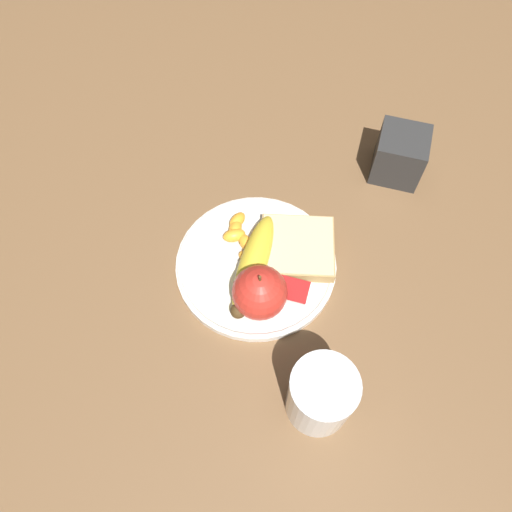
{
  "coord_description": "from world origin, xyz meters",
  "views": [
    {
      "loc": [
        -0.09,
        0.33,
        0.65
      ],
      "look_at": [
        0.0,
        0.0,
        0.03
      ],
      "focal_mm": 35.0,
      "sensor_mm": 36.0,
      "label": 1
    }
  ],
  "objects_px": {
    "juice_glass": "(321,396)",
    "bread_slice": "(297,248)",
    "fork": "(254,253)",
    "jam_packet": "(293,292)",
    "plate": "(256,264)",
    "apple": "(260,292)",
    "condiment_caddy": "(400,155)",
    "banana": "(252,265)"
  },
  "relations": [
    {
      "from": "fork",
      "to": "jam_packet",
      "type": "height_order",
      "value": "jam_packet"
    },
    {
      "from": "plate",
      "to": "banana",
      "type": "xyz_separation_m",
      "value": [
        0.0,
        0.01,
        0.02
      ]
    },
    {
      "from": "bread_slice",
      "to": "apple",
      "type": "bearing_deg",
      "value": 72.71
    },
    {
      "from": "fork",
      "to": "condiment_caddy",
      "type": "relative_size",
      "value": 2.21
    },
    {
      "from": "juice_glass",
      "to": "bread_slice",
      "type": "xyz_separation_m",
      "value": [
        0.08,
        -0.2,
        -0.02
      ]
    },
    {
      "from": "bread_slice",
      "to": "condiment_caddy",
      "type": "bearing_deg",
      "value": -120.37
    },
    {
      "from": "bread_slice",
      "to": "plate",
      "type": "bearing_deg",
      "value": 33.49
    },
    {
      "from": "plate",
      "to": "fork",
      "type": "height_order",
      "value": "fork"
    },
    {
      "from": "juice_glass",
      "to": "condiment_caddy",
      "type": "height_order",
      "value": "juice_glass"
    },
    {
      "from": "juice_glass",
      "to": "plate",
      "type": "bearing_deg",
      "value": -52.84
    },
    {
      "from": "fork",
      "to": "juice_glass",
      "type": "bearing_deg",
      "value": -81.18
    },
    {
      "from": "juice_glass",
      "to": "banana",
      "type": "distance_m",
      "value": 0.2
    },
    {
      "from": "banana",
      "to": "juice_glass",
      "type": "bearing_deg",
      "value": 130.03
    },
    {
      "from": "apple",
      "to": "condiment_caddy",
      "type": "relative_size",
      "value": 1.05
    },
    {
      "from": "bread_slice",
      "to": "jam_packet",
      "type": "bearing_deg",
      "value": 98.82
    },
    {
      "from": "plate",
      "to": "banana",
      "type": "bearing_deg",
      "value": 82.94
    },
    {
      "from": "banana",
      "to": "fork",
      "type": "height_order",
      "value": "banana"
    },
    {
      "from": "condiment_caddy",
      "to": "banana",
      "type": "bearing_deg",
      "value": 55.48
    },
    {
      "from": "bread_slice",
      "to": "jam_packet",
      "type": "distance_m",
      "value": 0.07
    },
    {
      "from": "plate",
      "to": "bread_slice",
      "type": "height_order",
      "value": "bread_slice"
    },
    {
      "from": "banana",
      "to": "jam_packet",
      "type": "xyz_separation_m",
      "value": [
        -0.06,
        0.02,
        -0.01
      ]
    },
    {
      "from": "juice_glass",
      "to": "apple",
      "type": "height_order",
      "value": "juice_glass"
    },
    {
      "from": "fork",
      "to": "jam_packet",
      "type": "distance_m",
      "value": 0.09
    },
    {
      "from": "juice_glass",
      "to": "condiment_caddy",
      "type": "xyz_separation_m",
      "value": [
        -0.04,
        -0.4,
        -0.01
      ]
    },
    {
      "from": "banana",
      "to": "bread_slice",
      "type": "relative_size",
      "value": 1.33
    },
    {
      "from": "apple",
      "to": "fork",
      "type": "bearing_deg",
      "value": -68.35
    },
    {
      "from": "juice_glass",
      "to": "condiment_caddy",
      "type": "relative_size",
      "value": 1.22
    },
    {
      "from": "bread_slice",
      "to": "fork",
      "type": "height_order",
      "value": "bread_slice"
    },
    {
      "from": "banana",
      "to": "condiment_caddy",
      "type": "height_order",
      "value": "condiment_caddy"
    },
    {
      "from": "apple",
      "to": "fork",
      "type": "height_order",
      "value": "apple"
    },
    {
      "from": "juice_glass",
      "to": "fork",
      "type": "distance_m",
      "value": 0.23
    },
    {
      "from": "banana",
      "to": "apple",
      "type": "bearing_deg",
      "value": 117.63
    },
    {
      "from": "plate",
      "to": "apple",
      "type": "height_order",
      "value": "apple"
    },
    {
      "from": "banana",
      "to": "jam_packet",
      "type": "distance_m",
      "value": 0.07
    },
    {
      "from": "plate",
      "to": "apple",
      "type": "distance_m",
      "value": 0.08
    },
    {
      "from": "juice_glass",
      "to": "fork",
      "type": "xyz_separation_m",
      "value": [
        0.14,
        -0.18,
        -0.03
      ]
    },
    {
      "from": "bread_slice",
      "to": "jam_packet",
      "type": "height_order",
      "value": "same"
    },
    {
      "from": "banana",
      "to": "condiment_caddy",
      "type": "xyz_separation_m",
      "value": [
        -0.17,
        -0.25,
        0.01
      ]
    },
    {
      "from": "apple",
      "to": "fork",
      "type": "relative_size",
      "value": 0.48
    },
    {
      "from": "plate",
      "to": "juice_glass",
      "type": "bearing_deg",
      "value": 127.16
    },
    {
      "from": "banana",
      "to": "fork",
      "type": "relative_size",
      "value": 0.95
    },
    {
      "from": "apple",
      "to": "condiment_caddy",
      "type": "height_order",
      "value": "apple"
    }
  ]
}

